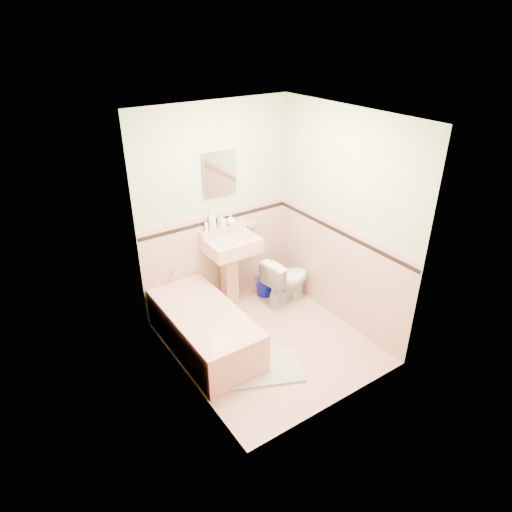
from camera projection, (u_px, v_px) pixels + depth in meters
floor at (268, 342)px, 5.08m from camera, size 2.20×2.20×0.00m
ceiling at (272, 116)px, 3.91m from camera, size 2.20×2.20×0.00m
wall_back at (216, 210)px, 5.30m from camera, size 2.50×0.00×2.50m
wall_front at (347, 293)px, 3.69m from camera, size 2.50×0.00×2.50m
wall_left at (179, 271)px, 4.00m from camera, size 0.00×2.50×2.50m
wall_right at (343, 222)px, 4.99m from camera, size 0.00×2.50×2.50m
wainscot_back at (219, 258)px, 5.60m from camera, size 2.00×0.00×2.00m
wainscot_front at (339, 353)px, 4.00m from camera, size 2.00×0.00×2.00m
wainscot_left at (186, 329)px, 4.31m from camera, size 0.00×2.20×2.20m
wainscot_right at (337, 272)px, 5.29m from camera, size 0.00×2.20×2.20m
accent_back at (217, 220)px, 5.35m from camera, size 2.00×0.00×2.00m
accent_front at (344, 305)px, 3.76m from camera, size 2.00×0.00×2.00m
accent_left at (182, 283)px, 4.07m from camera, size 0.00×2.20×2.20m
accent_right at (340, 232)px, 5.04m from camera, size 0.00×2.20×2.20m
cap_back at (217, 212)px, 5.30m from camera, size 2.00×0.00×2.00m
cap_front at (345, 295)px, 3.72m from camera, size 2.00×0.00×2.00m
cap_left at (181, 274)px, 4.02m from camera, size 0.00×2.20×2.20m
cap_right at (341, 224)px, 4.99m from camera, size 0.00×2.20×2.20m
bathtub at (205, 330)px, 4.91m from camera, size 0.70×1.50×0.45m
tub_faucet at (174, 271)px, 5.24m from camera, size 0.04×0.12×0.04m
sink at (232, 273)px, 5.51m from camera, size 0.61×0.50×0.96m
sink_faucet at (225, 234)px, 5.39m from camera, size 0.02×0.02×0.10m
medicine_cabinet at (219, 173)px, 5.09m from camera, size 0.40×0.04×0.50m
soap_dish at (251, 225)px, 5.64m from camera, size 0.13×0.07×0.04m
soap_bottle_left at (212, 220)px, 5.25m from camera, size 0.12×0.12×0.25m
soap_bottle_mid at (222, 221)px, 5.34m from camera, size 0.10×0.10×0.17m
soap_bottle_right at (231, 220)px, 5.40m from camera, size 0.13×0.13×0.15m
tube at (206, 227)px, 5.25m from camera, size 0.05×0.05×0.12m
toilet at (287, 280)px, 5.65m from camera, size 0.69×0.46×0.65m
bucket at (265, 286)px, 5.91m from camera, size 0.31×0.31×0.25m
bath_mat at (264, 368)px, 4.68m from camera, size 0.92×0.79×0.03m
shoe at (259, 369)px, 4.61m from camera, size 0.16×0.11×0.06m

